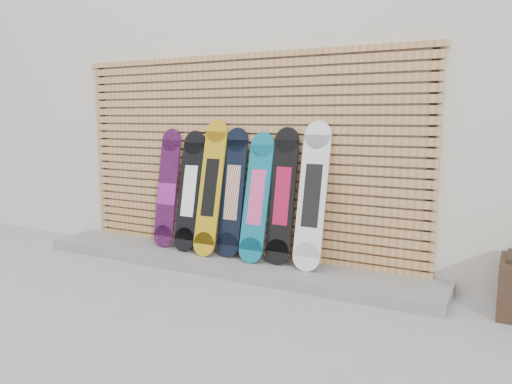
{
  "coord_description": "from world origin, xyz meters",
  "views": [
    {
      "loc": [
        2.61,
        -3.78,
        1.62
      ],
      "look_at": [
        0.18,
        0.75,
        0.85
      ],
      "focal_mm": 35.0,
      "sensor_mm": 36.0,
      "label": 1
    }
  ],
  "objects_px": {
    "snowboard_0": "(167,189)",
    "snowboard_1": "(190,191)",
    "snowboard_3": "(233,192)",
    "snowboard_4": "(257,197)",
    "snowboard_5": "(282,196)",
    "snowboard_2": "(211,188)",
    "snowboard_6": "(312,196)"
  },
  "relations": [
    {
      "from": "snowboard_2",
      "to": "snowboard_4",
      "type": "bearing_deg",
      "value": 0.7
    },
    {
      "from": "snowboard_1",
      "to": "snowboard_2",
      "type": "xyz_separation_m",
      "value": [
        0.3,
        -0.03,
        0.06
      ]
    },
    {
      "from": "snowboard_5",
      "to": "snowboard_1",
      "type": "bearing_deg",
      "value": -179.11
    },
    {
      "from": "snowboard_6",
      "to": "snowboard_5",
      "type": "bearing_deg",
      "value": 175.24
    },
    {
      "from": "snowboard_1",
      "to": "snowboard_2",
      "type": "height_order",
      "value": "snowboard_2"
    },
    {
      "from": "snowboard_2",
      "to": "snowboard_6",
      "type": "xyz_separation_m",
      "value": [
        1.19,
        0.02,
        -0.0
      ]
    },
    {
      "from": "snowboard_0",
      "to": "snowboard_5",
      "type": "bearing_deg",
      "value": -0.03
    },
    {
      "from": "snowboard_1",
      "to": "snowboard_2",
      "type": "bearing_deg",
      "value": -5.32
    },
    {
      "from": "snowboard_2",
      "to": "snowboard_3",
      "type": "height_order",
      "value": "snowboard_2"
    },
    {
      "from": "snowboard_3",
      "to": "snowboard_5",
      "type": "relative_size",
      "value": 0.99
    },
    {
      "from": "snowboard_0",
      "to": "snowboard_1",
      "type": "relative_size",
      "value": 1.01
    },
    {
      "from": "snowboard_0",
      "to": "snowboard_5",
      "type": "distance_m",
      "value": 1.48
    },
    {
      "from": "snowboard_1",
      "to": "snowboard_0",
      "type": "bearing_deg",
      "value": 176.72
    },
    {
      "from": "snowboard_3",
      "to": "snowboard_4",
      "type": "xyz_separation_m",
      "value": [
        0.32,
        -0.04,
        -0.02
      ]
    },
    {
      "from": "snowboard_0",
      "to": "snowboard_2",
      "type": "bearing_deg",
      "value": -4.26
    },
    {
      "from": "snowboard_1",
      "to": "snowboard_4",
      "type": "bearing_deg",
      "value": -1.39
    },
    {
      "from": "snowboard_0",
      "to": "snowboard_1",
      "type": "distance_m",
      "value": 0.33
    },
    {
      "from": "snowboard_3",
      "to": "snowboard_4",
      "type": "relative_size",
      "value": 1.03
    },
    {
      "from": "snowboard_5",
      "to": "snowboard_4",
      "type": "bearing_deg",
      "value": -171.96
    },
    {
      "from": "snowboard_3",
      "to": "snowboard_4",
      "type": "bearing_deg",
      "value": -6.71
    },
    {
      "from": "snowboard_0",
      "to": "snowboard_4",
      "type": "xyz_separation_m",
      "value": [
        1.2,
        -0.04,
        -0.0
      ]
    },
    {
      "from": "snowboard_1",
      "to": "snowboard_4",
      "type": "height_order",
      "value": "snowboard_1"
    },
    {
      "from": "snowboard_4",
      "to": "snowboard_0",
      "type": "bearing_deg",
      "value": 178.1
    },
    {
      "from": "snowboard_3",
      "to": "snowboard_4",
      "type": "height_order",
      "value": "snowboard_3"
    },
    {
      "from": "snowboard_5",
      "to": "snowboard_6",
      "type": "xyz_separation_m",
      "value": [
        0.34,
        -0.03,
        0.03
      ]
    },
    {
      "from": "snowboard_6",
      "to": "snowboard_3",
      "type": "bearing_deg",
      "value": 178.38
    },
    {
      "from": "snowboard_1",
      "to": "snowboard_6",
      "type": "distance_m",
      "value": 1.49
    },
    {
      "from": "snowboard_5",
      "to": "snowboard_6",
      "type": "relative_size",
      "value": 0.96
    },
    {
      "from": "snowboard_4",
      "to": "snowboard_6",
      "type": "bearing_deg",
      "value": 1.01
    },
    {
      "from": "snowboard_0",
      "to": "snowboard_2",
      "type": "height_order",
      "value": "snowboard_2"
    },
    {
      "from": "snowboard_3",
      "to": "snowboard_5",
      "type": "distance_m",
      "value": 0.59
    },
    {
      "from": "snowboard_4",
      "to": "snowboard_1",
      "type": "bearing_deg",
      "value": 178.61
    }
  ]
}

